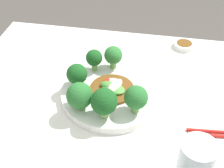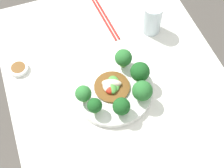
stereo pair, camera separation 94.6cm
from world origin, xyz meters
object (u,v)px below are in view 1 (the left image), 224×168
Objects in this scene: broccoli_northeast at (80,96)px; broccoli_north at (104,102)px; drinking_glass at (195,165)px; broccoli_south at (113,56)px; broccoli_northwest at (136,98)px; plate at (112,94)px; sauce_dish at (184,45)px; broccoli_southeast at (94,58)px; stirfry_center at (112,87)px; broccoli_east at (77,74)px.

broccoli_northeast is 0.91× the size of broccoli_north.
broccoli_south is at bearing -56.26° from drinking_glass.
drinking_glass reaches higher than broccoli_northwest.
plate reaches higher than sauce_dish.
sauce_dish is (-0.17, -0.34, -0.05)m from broccoli_north.
broccoli_southeast is 0.10m from stirfry_center.
broccoli_southeast is at bearing -111.01° from broccoli_east.
broccoli_northwest reaches higher than broccoli_northeast.
broccoli_north is 0.68× the size of drinking_glass.
drinking_glass is (-0.24, 0.14, -0.00)m from broccoli_northeast.
broccoli_southeast is at bearing -69.98° from broccoli_north.
broccoli_northeast is at bearing 5.13° from broccoli_northwest.
broccoli_north reaches higher than broccoli_northeast.
broccoli_south is at bearing -62.92° from broccoli_northwest.
sauce_dish is (-0.23, -0.18, -0.05)m from broccoli_southeast.
broccoli_east is at bearing -70.38° from broccoli_northeast.
plate is 2.29× the size of drinking_glass.
broccoli_northwest is at bearing 136.03° from stirfry_center.
plate is 3.92× the size of broccoli_south.
broccoli_east is at bearing -37.76° from drinking_glass.
drinking_glass is at bearing 129.58° from broccoli_northwest.
broccoli_south is 0.58× the size of drinking_glass.
broccoli_northeast is 0.06m from broccoli_north.
broccoli_northwest is at bearing 117.08° from broccoli_south.
broccoli_north is at bearing 110.02° from broccoli_southeast.
plate is 2.30× the size of stirfry_center.
broccoli_southeast is 0.14m from broccoli_northeast.
broccoli_southeast is 0.88× the size of broccoli_northwest.
broccoli_north is (-0.06, 0.02, 0.01)m from broccoli_northeast.
sauce_dish is at bearing -124.46° from stirfry_center.
broccoli_south is 0.86× the size of broccoli_north.
plate is 0.10m from broccoli_northwest.
broccoli_north reaches higher than stirfry_center.
drinking_glass reaches higher than broccoli_east.
broccoli_east is 0.90× the size of broccoli_northwest.
broccoli_southeast is at bearing -46.95° from broccoli_northwest.
drinking_glass is (-0.20, 0.30, -0.00)m from broccoli_south.
sauce_dish is at bearing -135.96° from broccoli_east.
plate is 0.10m from broccoli_east.
sauce_dish is (-0.17, -0.25, -0.02)m from stirfry_center.
plate is at bearing 55.71° from sauce_dish.
broccoli_northeast reaches higher than broccoli_east.
broccoli_northwest is 0.63× the size of stirfry_center.
sauce_dish is at bearing -142.07° from broccoli_southeast.
broccoli_south is 0.25m from sauce_dish.
broccoli_east is 0.57× the size of drinking_glass.
plate is 0.10m from broccoli_south.
broccoli_south is at bearing -81.50° from stirfry_center.
drinking_glass reaches higher than broccoli_north.
broccoli_northeast is 0.62× the size of stirfry_center.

